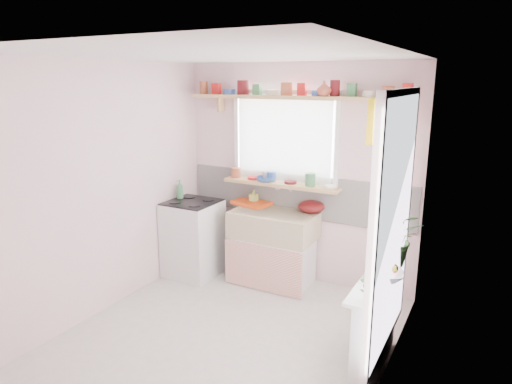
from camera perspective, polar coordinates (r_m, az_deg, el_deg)
The scene contains 19 objects.
room at distance 4.34m, azimuth 9.36°, elevation 1.19°, with size 3.20×3.20×3.20m.
sink_unit at distance 5.29m, azimuth 2.15°, elevation -6.91°, with size 0.95×0.65×1.11m.
cooker at distance 5.55m, azimuth -7.86°, elevation -5.71°, with size 0.58×0.58×0.93m.
radiator_ledge at distance 3.92m, azimuth 14.63°, elevation -15.78°, with size 0.22×0.95×0.78m.
windowsill at distance 5.24m, azimuth 3.12°, elevation 0.99°, with size 1.40×0.22×0.04m, color tan.
pine_shelf at distance 5.04m, azimuth 4.79°, elevation 11.70°, with size 2.52×0.24×0.04m, color tan.
shelf_crockery at distance 5.04m, azimuth 4.81°, elevation 12.55°, with size 2.47×0.11×0.12m.
sill_crockery at distance 5.25m, azimuth 2.64°, elevation 1.83°, with size 1.35×0.11×0.12m.
dish_tray at distance 5.48m, azimuth -0.44°, elevation -1.32°, with size 0.43×0.32×0.04m, color #FF5216.
colander at distance 5.17m, azimuth 6.94°, elevation -1.80°, with size 0.30×0.30×0.14m, color #570F10.
jade_plant at distance 4.02m, azimuth 17.00°, elevation -5.42°, with size 0.44×0.38×0.49m, color #325E25.
fruit_bowl at distance 3.78m, azimuth 15.71°, elevation -9.99°, with size 0.30×0.30×0.07m, color white.
herb_pot at distance 3.35m, azimuth 13.79°, elevation -11.84°, with size 0.11×0.07×0.20m, color #316026.
soap_bottle_sink at distance 5.47m, azimuth -0.29°, elevation -0.57°, with size 0.08×0.09×0.19m, color #BDCB5A.
sill_cup at distance 5.37m, azimuth 1.39°, elevation 2.09°, with size 0.13×0.13×0.10m, color silver.
sill_bowl at distance 5.26m, azimuth 1.09°, elevation 1.60°, with size 0.20×0.20×0.06m, color #2E5396.
shelf_vase at distance 4.85m, azimuth 8.52°, elevation 12.67°, with size 0.15×0.15×0.16m, color #AA4A34.
cooker_bottle at distance 5.54m, azimuth -9.52°, elevation 0.32°, with size 0.09×0.09×0.23m, color #438654.
fruit at distance 3.77m, azimuth 15.88°, elevation -9.13°, with size 0.20×0.14×0.10m.
Camera 1 is at (2.02, -3.15, 2.31)m, focal length 32.00 mm.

